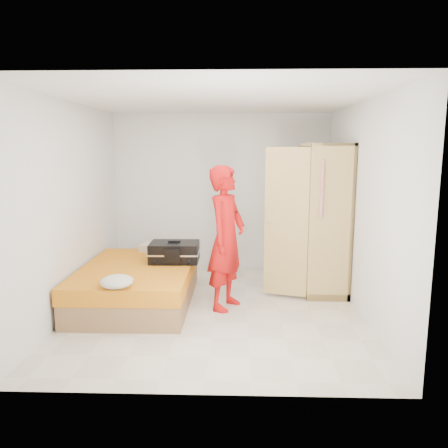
{
  "coord_description": "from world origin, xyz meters",
  "views": [
    {
      "loc": [
        0.28,
        -5.34,
        2.03
      ],
      "look_at": [
        0.09,
        0.6,
        1.0
      ],
      "focal_mm": 35.0,
      "sensor_mm": 36.0,
      "label": 1
    }
  ],
  "objects_px": {
    "bed": "(137,284)",
    "person": "(226,238)",
    "wardrobe": "(320,221)",
    "round_cushion": "(117,282)",
    "suitcase": "(174,252)"
  },
  "relations": [
    {
      "from": "bed",
      "to": "suitcase",
      "type": "relative_size",
      "value": 2.95
    },
    {
      "from": "bed",
      "to": "round_cushion",
      "type": "relative_size",
      "value": 5.53
    },
    {
      "from": "person",
      "to": "suitcase",
      "type": "distance_m",
      "value": 0.87
    },
    {
      "from": "wardrobe",
      "to": "round_cushion",
      "type": "height_order",
      "value": "wardrobe"
    },
    {
      "from": "person",
      "to": "round_cushion",
      "type": "distance_m",
      "value": 1.46
    },
    {
      "from": "wardrobe",
      "to": "person",
      "type": "bearing_deg",
      "value": -148.43
    },
    {
      "from": "bed",
      "to": "round_cushion",
      "type": "height_order",
      "value": "round_cushion"
    },
    {
      "from": "bed",
      "to": "wardrobe",
      "type": "distance_m",
      "value": 2.7
    },
    {
      "from": "person",
      "to": "suitcase",
      "type": "bearing_deg",
      "value": 84.53
    },
    {
      "from": "suitcase",
      "to": "round_cushion",
      "type": "height_order",
      "value": "suitcase"
    },
    {
      "from": "bed",
      "to": "person",
      "type": "xyz_separation_m",
      "value": [
        1.18,
        -0.14,
        0.66
      ]
    },
    {
      "from": "wardrobe",
      "to": "suitcase",
      "type": "xyz_separation_m",
      "value": [
        -2.04,
        -0.41,
        -0.37
      ]
    },
    {
      "from": "wardrobe",
      "to": "person",
      "type": "height_order",
      "value": "wardrobe"
    },
    {
      "from": "person",
      "to": "round_cushion",
      "type": "height_order",
      "value": "person"
    },
    {
      "from": "bed",
      "to": "suitcase",
      "type": "xyz_separation_m",
      "value": [
        0.46,
        0.26,
        0.38
      ]
    }
  ]
}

